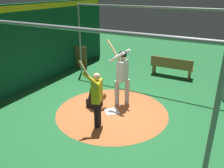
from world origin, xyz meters
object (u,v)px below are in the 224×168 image
at_px(catcher, 96,96).
at_px(visitor, 97,96).
at_px(bat_rack, 79,57).
at_px(baseball_0, 120,106).
at_px(home_plate, 112,111).
at_px(batter, 122,73).
at_px(bench, 171,67).

relative_size(catcher, visitor, 0.48).
height_order(catcher, bat_rack, bat_rack).
bearing_deg(baseball_0, catcher, -153.48).
bearing_deg(bat_rack, home_plate, -41.70).
height_order(batter, bat_rack, batter).
bearing_deg(batter, bat_rack, 144.46).
bearing_deg(bench, home_plate, -100.44).
bearing_deg(visitor, batter, 71.14).
relative_size(visitor, bench, 1.07).
relative_size(home_plate, visitor, 0.21).
bearing_deg(batter, visitor, -91.05).
relative_size(batter, baseball_0, 29.36).
xyz_separation_m(batter, catcher, (-0.68, -0.54, -0.76)).
relative_size(bench, baseball_0, 24.62).
relative_size(home_plate, baseball_0, 5.68).
bearing_deg(bat_rack, baseball_0, -37.01).
bearing_deg(batter, baseball_0, -74.42).
bearing_deg(bat_rack, bench, 11.34).
xyz_separation_m(catcher, bat_rack, (-2.93, 3.12, 0.12)).
distance_m(visitor, baseball_0, 1.56).
distance_m(home_plate, visitor, 1.25).
bearing_deg(bench, baseball_0, -100.37).
relative_size(visitor, bat_rack, 1.86).
height_order(home_plate, bench, bench).
distance_m(visitor, bench, 5.00).
xyz_separation_m(home_plate, baseball_0, (0.08, 0.43, 0.03)).
distance_m(batter, baseball_0, 1.10).
bearing_deg(baseball_0, bat_rack, 142.99).
bearing_deg(visitor, bench, 63.63).
bearing_deg(catcher, batter, 38.74).
distance_m(catcher, bench, 4.22).
bearing_deg(bat_rack, batter, -35.54).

